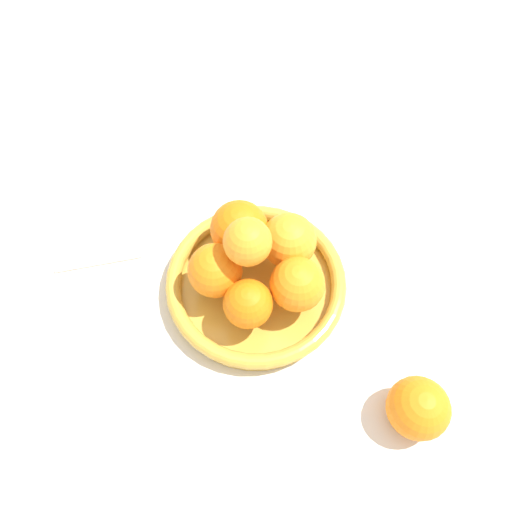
% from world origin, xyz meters
% --- Properties ---
extents(ground_plane, '(4.00, 4.00, 0.00)m').
position_xyz_m(ground_plane, '(0.00, 0.00, 0.00)').
color(ground_plane, silver).
extents(fruit_bowl, '(0.26, 0.26, 0.04)m').
position_xyz_m(fruit_bowl, '(0.00, 0.00, 0.02)').
color(fruit_bowl, gold).
rests_on(fruit_bowl, ground_plane).
extents(orange_pile, '(0.18, 0.19, 0.13)m').
position_xyz_m(orange_pile, '(0.01, 0.00, 0.08)').
color(orange_pile, orange).
rests_on(orange_pile, fruit_bowl).
extents(stray_orange, '(0.08, 0.08, 0.08)m').
position_xyz_m(stray_orange, '(-0.12, -0.25, 0.04)').
color(stray_orange, orange).
rests_on(stray_orange, ground_plane).
extents(napkin_folded, '(0.18, 0.18, 0.01)m').
position_xyz_m(napkin_folded, '(0.02, 0.27, 0.00)').
color(napkin_folded, beige).
rests_on(napkin_folded, ground_plane).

